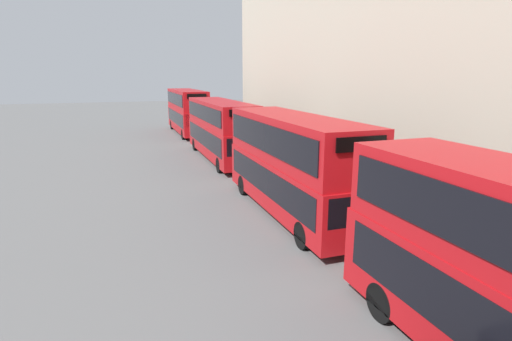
% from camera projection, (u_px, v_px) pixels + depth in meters
% --- Properties ---
extents(bus_second_in_queue, '(2.59, 10.27, 4.38)m').
position_uv_depth(bus_second_in_queue, '(292.00, 161.00, 17.37)').
color(bus_second_in_queue, '#A80F14').
rests_on(bus_second_in_queue, ground).
extents(bus_third_in_queue, '(2.59, 11.45, 4.25)m').
position_uv_depth(bus_third_in_queue, '(220.00, 127.00, 28.99)').
color(bus_third_in_queue, '#A80F14').
rests_on(bus_third_in_queue, ground).
extents(bus_trailing, '(2.59, 11.20, 4.54)m').
position_uv_depth(bus_trailing, '(187.00, 110.00, 41.90)').
color(bus_trailing, '#A80F14').
rests_on(bus_trailing, ground).
extents(pedestrian, '(0.36, 0.36, 1.74)m').
position_uv_depth(pedestrian, '(212.00, 125.00, 43.11)').
color(pedestrian, '#334C6B').
rests_on(pedestrian, ground).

